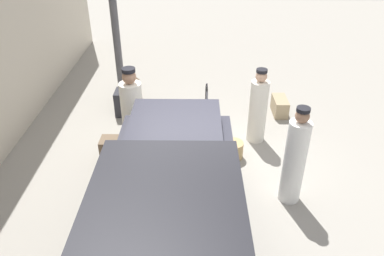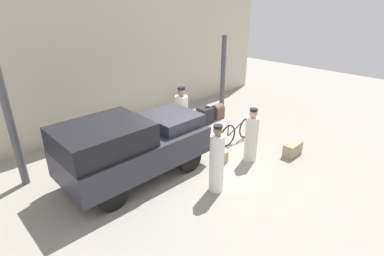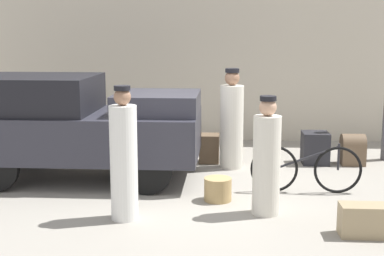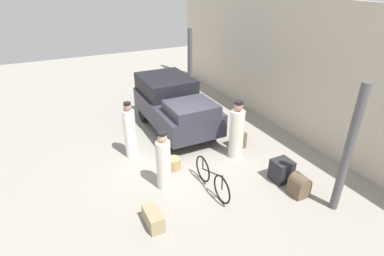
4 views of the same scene
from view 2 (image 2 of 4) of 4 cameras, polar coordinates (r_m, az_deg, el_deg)
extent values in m
plane|color=gray|center=(9.11, -0.03, -6.20)|extent=(30.00, 30.00, 0.00)
cube|color=beige|center=(11.43, -14.64, 11.39)|extent=(16.00, 0.15, 4.50)
cylinder|color=#4C4C51|center=(8.56, -31.08, -0.04)|extent=(0.19, 0.19, 3.18)
cylinder|color=#4C4C51|center=(12.61, 5.90, 10.04)|extent=(0.19, 0.19, 3.18)
cylinder|color=black|center=(9.58, -7.51, -2.19)|extent=(0.78, 0.12, 0.78)
cylinder|color=black|center=(8.39, -0.35, -5.93)|extent=(0.78, 0.12, 0.78)
cylinder|color=black|center=(8.56, -20.64, -6.98)|extent=(0.78, 0.12, 0.78)
cylinder|color=black|center=(7.21, -14.77, -12.35)|extent=(0.78, 0.12, 0.78)
cube|color=#2D2D38|center=(8.16, -10.79, -4.18)|extent=(3.90, 1.89, 0.75)
cube|color=black|center=(7.48, -16.75, -1.68)|extent=(2.15, 1.74, 0.61)
cube|color=#2D2D38|center=(8.61, -4.06, 1.70)|extent=(1.37, 1.47, 0.34)
torus|color=black|center=(10.58, 10.25, 0.09)|extent=(0.74, 0.04, 0.74)
torus|color=black|center=(9.86, 6.84, -1.50)|extent=(0.74, 0.04, 0.74)
cylinder|color=#232328|center=(10.14, 8.67, 0.27)|extent=(1.00, 0.04, 0.40)
cylinder|color=#232328|center=(9.78, 6.89, -0.48)|extent=(0.04, 0.04, 0.39)
cylinder|color=#232328|center=(10.50, 10.33, 1.14)|extent=(0.04, 0.04, 0.42)
cylinder|color=tan|center=(9.06, 5.66, -5.24)|extent=(0.41, 0.41, 0.35)
cylinder|color=silver|center=(9.02, 11.22, -2.09)|extent=(0.38, 0.38, 1.37)
sphere|color=tan|center=(8.70, 11.63, 2.68)|extent=(0.23, 0.23, 0.23)
cylinder|color=black|center=(8.66, 11.70, 3.42)|extent=(0.22, 0.22, 0.06)
cylinder|color=white|center=(7.45, 4.72, -6.77)|extent=(0.36, 0.36, 1.54)
sphere|color=#936B51|center=(7.05, 4.96, -0.57)|extent=(0.23, 0.23, 0.23)
cylinder|color=black|center=(7.00, 4.99, 0.30)|extent=(0.21, 0.21, 0.06)
cylinder|color=silver|center=(10.21, -1.98, 2.00)|extent=(0.43, 0.43, 1.53)
sphere|color=#936B51|center=(9.92, -2.05, 6.83)|extent=(0.27, 0.27, 0.27)
cylinder|color=black|center=(9.88, -2.07, 7.60)|extent=(0.25, 0.25, 0.07)
cube|color=#232328|center=(11.71, 2.49, 2.46)|extent=(0.49, 0.52, 0.61)
cube|color=#9E8966|center=(9.83, 18.61, -3.85)|extent=(0.67, 0.32, 0.40)
cube|color=brown|center=(12.21, 4.87, 2.76)|extent=(0.44, 0.41, 0.39)
cylinder|color=brown|center=(12.15, 4.90, 3.61)|extent=(0.44, 0.41, 0.41)
cube|color=brown|center=(10.43, -5.09, -0.55)|extent=(0.37, 0.42, 0.55)
camera|label=1|loc=(5.83, -47.57, 15.76)|focal=35.00mm
camera|label=3|loc=(7.07, 64.13, -7.43)|focal=50.00mm
camera|label=4|loc=(13.11, 39.04, 21.00)|focal=28.00mm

